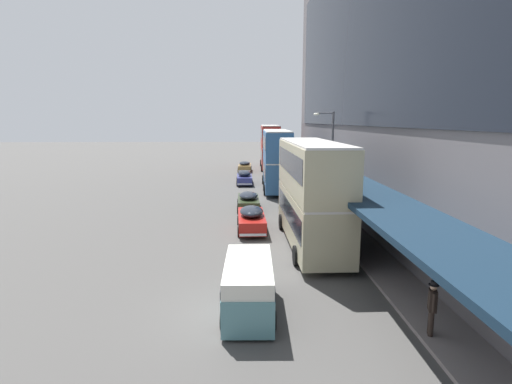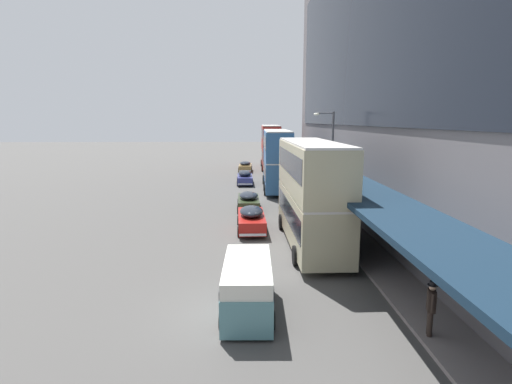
{
  "view_description": "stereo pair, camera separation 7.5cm",
  "coord_description": "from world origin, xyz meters",
  "px_view_note": "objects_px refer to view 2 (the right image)",
  "views": [
    {
      "loc": [
        0.3,
        -13.96,
        7.08
      ],
      "look_at": [
        1.11,
        13.16,
        2.19
      ],
      "focal_mm": 28.0,
      "sensor_mm": 36.0,
      "label": 1
    },
    {
      "loc": [
        0.38,
        -13.96,
        7.08
      ],
      "look_at": [
        1.11,
        13.16,
        2.19
      ],
      "focal_mm": 28.0,
      "sensor_mm": 36.0,
      "label": 2
    }
  ],
  "objects_px": {
    "transit_bus_kerbside_far": "(270,145)",
    "street_lamp": "(330,156)",
    "sedan_oncoming_rear": "(245,177)",
    "transit_bus_kerbside_front": "(277,158)",
    "transit_bus_kerbside_rear": "(311,190)",
    "sedan_trailing_near": "(249,201)",
    "fire_hydrant": "(351,233)",
    "vw_van": "(248,283)",
    "sedan_oncoming_front": "(251,219)",
    "pedestrian_at_kerb": "(431,306)",
    "sedan_lead_near": "(245,166)"
  },
  "relations": [
    {
      "from": "transit_bus_kerbside_rear",
      "to": "sedan_oncoming_front",
      "type": "relative_size",
      "value": 2.14
    },
    {
      "from": "sedan_lead_near",
      "to": "sedan_oncoming_front",
      "type": "bearing_deg",
      "value": -89.28
    },
    {
      "from": "transit_bus_kerbside_rear",
      "to": "pedestrian_at_kerb",
      "type": "xyz_separation_m",
      "value": [
        2.3,
        -10.09,
        -2.02
      ]
    },
    {
      "from": "transit_bus_kerbside_rear",
      "to": "vw_van",
      "type": "relative_size",
      "value": 2.26
    },
    {
      "from": "street_lamp",
      "to": "transit_bus_kerbside_rear",
      "type": "bearing_deg",
      "value": -109.91
    },
    {
      "from": "sedan_lead_near",
      "to": "vw_van",
      "type": "relative_size",
      "value": 0.97
    },
    {
      "from": "pedestrian_at_kerb",
      "to": "sedan_oncoming_rear",
      "type": "bearing_deg",
      "value": 100.56
    },
    {
      "from": "sedan_lead_near",
      "to": "transit_bus_kerbside_rear",
      "type": "bearing_deg",
      "value": -83.74
    },
    {
      "from": "transit_bus_kerbside_far",
      "to": "sedan_trailing_near",
      "type": "relative_size",
      "value": 2.33
    },
    {
      "from": "sedan_lead_near",
      "to": "sedan_oncoming_rear",
      "type": "relative_size",
      "value": 0.96
    },
    {
      "from": "transit_bus_kerbside_far",
      "to": "street_lamp",
      "type": "relative_size",
      "value": 1.39
    },
    {
      "from": "sedan_lead_near",
      "to": "sedan_oncoming_front",
      "type": "relative_size",
      "value": 0.92
    },
    {
      "from": "transit_bus_kerbside_far",
      "to": "street_lamp",
      "type": "xyz_separation_m",
      "value": [
        2.42,
        -30.04,
        1.06
      ]
    },
    {
      "from": "transit_bus_kerbside_front",
      "to": "sedan_lead_near",
      "type": "distance_m",
      "value": 15.42
    },
    {
      "from": "sedan_oncoming_front",
      "to": "street_lamp",
      "type": "xyz_separation_m",
      "value": [
        5.76,
        3.56,
        3.7
      ]
    },
    {
      "from": "street_lamp",
      "to": "transit_bus_kerbside_front",
      "type": "bearing_deg",
      "value": 103.54
    },
    {
      "from": "sedan_oncoming_front",
      "to": "pedestrian_at_kerb",
      "type": "relative_size",
      "value": 2.6
    },
    {
      "from": "transit_bus_kerbside_front",
      "to": "transit_bus_kerbside_rear",
      "type": "bearing_deg",
      "value": -88.61
    },
    {
      "from": "transit_bus_kerbside_far",
      "to": "sedan_oncoming_front",
      "type": "relative_size",
      "value": 2.17
    },
    {
      "from": "sedan_trailing_near",
      "to": "transit_bus_kerbside_front",
      "type": "bearing_deg",
      "value": 72.72
    },
    {
      "from": "sedan_oncoming_front",
      "to": "sedan_lead_near",
      "type": "bearing_deg",
      "value": 90.72
    },
    {
      "from": "transit_bus_kerbside_far",
      "to": "sedan_oncoming_front",
      "type": "height_order",
      "value": "transit_bus_kerbside_far"
    },
    {
      "from": "transit_bus_kerbside_rear",
      "to": "fire_hydrant",
      "type": "bearing_deg",
      "value": 14.87
    },
    {
      "from": "sedan_trailing_near",
      "to": "pedestrian_at_kerb",
      "type": "bearing_deg",
      "value": -73.49
    },
    {
      "from": "pedestrian_at_kerb",
      "to": "transit_bus_kerbside_front",
      "type": "bearing_deg",
      "value": 95.44
    },
    {
      "from": "transit_bus_kerbside_far",
      "to": "pedestrian_at_kerb",
      "type": "xyz_separation_m",
      "value": [
        2.27,
        -46.89,
        -2.25
      ]
    },
    {
      "from": "sedan_oncoming_rear",
      "to": "sedan_trailing_near",
      "type": "distance_m",
      "value": 13.06
    },
    {
      "from": "transit_bus_kerbside_far",
      "to": "sedan_lead_near",
      "type": "relative_size",
      "value": 2.35
    },
    {
      "from": "sedan_oncoming_front",
      "to": "pedestrian_at_kerb",
      "type": "height_order",
      "value": "pedestrian_at_kerb"
    },
    {
      "from": "vw_van",
      "to": "sedan_oncoming_front",
      "type": "bearing_deg",
      "value": 88.41
    },
    {
      "from": "pedestrian_at_kerb",
      "to": "fire_hydrant",
      "type": "bearing_deg",
      "value": 88.71
    },
    {
      "from": "street_lamp",
      "to": "sedan_oncoming_front",
      "type": "bearing_deg",
      "value": -148.27
    },
    {
      "from": "transit_bus_kerbside_rear",
      "to": "street_lamp",
      "type": "bearing_deg",
      "value": 70.09
    },
    {
      "from": "sedan_oncoming_front",
      "to": "vw_van",
      "type": "relative_size",
      "value": 1.05
    },
    {
      "from": "transit_bus_kerbside_far",
      "to": "sedan_lead_near",
      "type": "height_order",
      "value": "transit_bus_kerbside_far"
    },
    {
      "from": "sedan_lead_near",
      "to": "fire_hydrant",
      "type": "relative_size",
      "value": 6.37
    },
    {
      "from": "sedan_lead_near",
      "to": "street_lamp",
      "type": "relative_size",
      "value": 0.59
    },
    {
      "from": "sedan_trailing_near",
      "to": "fire_hydrant",
      "type": "bearing_deg",
      "value": -55.15
    },
    {
      "from": "sedan_oncoming_rear",
      "to": "sedan_trailing_near",
      "type": "bearing_deg",
      "value": -88.66
    },
    {
      "from": "pedestrian_at_kerb",
      "to": "fire_hydrant",
      "type": "xyz_separation_m",
      "value": [
        0.24,
        10.77,
        -0.69
      ]
    },
    {
      "from": "transit_bus_kerbside_front",
      "to": "street_lamp",
      "type": "xyz_separation_m",
      "value": [
        2.91,
        -12.07,
        1.21
      ]
    },
    {
      "from": "transit_bus_kerbside_rear",
      "to": "sedan_oncoming_rear",
      "type": "height_order",
      "value": "transit_bus_kerbside_rear"
    },
    {
      "from": "street_lamp",
      "to": "fire_hydrant",
      "type": "relative_size",
      "value": 10.76
    },
    {
      "from": "sedan_oncoming_front",
      "to": "transit_bus_kerbside_front",
      "type": "bearing_deg",
      "value": 79.66
    },
    {
      "from": "sedan_trailing_near",
      "to": "fire_hydrant",
      "type": "distance_m",
      "value": 10.46
    },
    {
      "from": "transit_bus_kerbside_front",
      "to": "vw_van",
      "type": "xyz_separation_m",
      "value": [
        -3.16,
        -26.76,
        -2.18
      ]
    },
    {
      "from": "sedan_lead_near",
      "to": "pedestrian_at_kerb",
      "type": "bearing_deg",
      "value": -82.21
    },
    {
      "from": "sedan_trailing_near",
      "to": "pedestrian_at_kerb",
      "type": "height_order",
      "value": "pedestrian_at_kerb"
    },
    {
      "from": "transit_bus_kerbside_rear",
      "to": "street_lamp",
      "type": "relative_size",
      "value": 1.38
    },
    {
      "from": "transit_bus_kerbside_far",
      "to": "sedan_oncoming_rear",
      "type": "xyz_separation_m",
      "value": [
        -3.77,
        -14.48,
        -2.66
      ]
    }
  ]
}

